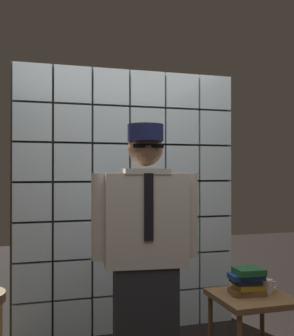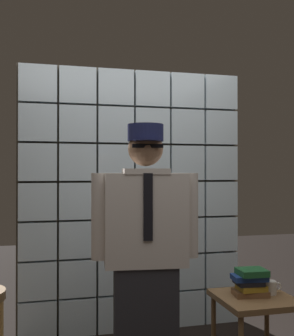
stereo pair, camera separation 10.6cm
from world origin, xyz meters
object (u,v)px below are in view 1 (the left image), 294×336
Objects in this scene: coffee_mug at (267,286)px; book_stack at (247,281)px; side_table at (252,305)px; standing_person at (145,254)px.

book_stack is at bearing -178.62° from coffee_mug.
coffee_mug is at bearing 7.23° from side_table.
side_table is at bearing 15.36° from standing_person.
book_stack reaches higher than side_table.
side_table is 0.17m from book_stack.
coffee_mug is (0.14, 0.02, 0.12)m from side_table.
standing_person reaches higher than side_table.
standing_person reaches higher than coffee_mug.
book_stack is 2.09× the size of coffee_mug.
side_table is 0.18m from coffee_mug.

